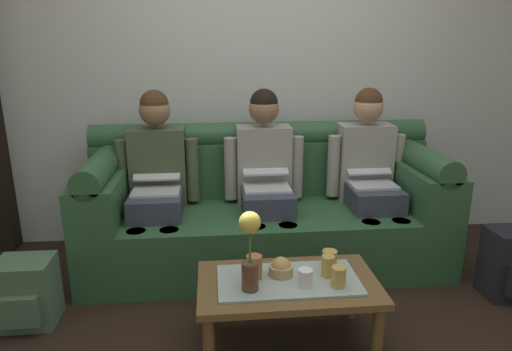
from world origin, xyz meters
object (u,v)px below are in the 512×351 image
flower_vase (250,248)px  cup_far_left (329,259)px  person_right (369,169)px  cup_near_left (305,278)px  person_left (157,175)px  backpack_left (27,293)px  couch (265,211)px  coffee_table (288,289)px  cup_far_right (254,267)px  person_middle (265,172)px  cup_near_right (328,266)px  snack_bowl (281,268)px  cup_far_center (339,277)px

flower_vase → cup_far_left: size_ratio=4.21×
person_right → cup_near_left: (-0.67, -1.06, -0.23)m
person_left → backpack_left: person_left is taller
person_right → couch: bearing=179.7°
coffee_table → cup_far_right: bearing=169.4°
backpack_left → cup_near_left: bearing=-15.3°
person_middle → cup_near_right: (0.20, -0.98, -0.22)m
snack_bowl → cup_far_center: cup_far_center is taller
cup_near_right → cup_far_right: (-0.37, 0.02, 0.01)m
cup_far_left → cup_far_center: bearing=-91.8°
person_right → cup_far_left: 1.04m
snack_bowl → cup_far_right: size_ratio=1.05×
couch → cup_far_center: 1.11m
cup_near_right → person_right: bearing=61.3°
snack_bowl → cup_far_right: cup_far_right is taller
flower_vase → cup_far_center: (0.43, -0.01, -0.17)m
cup_near_left → cup_near_right: (0.13, 0.08, 0.01)m
couch → person_right: size_ratio=2.00×
cup_near_right → cup_near_left: bearing=-147.9°
cup_far_right → person_right: bearing=46.6°
coffee_table → cup_far_left: size_ratio=9.58×
cup_near_right → backpack_left: (-1.61, 0.32, -0.25)m
person_middle → cup_far_center: size_ratio=12.00×
person_right → snack_bowl: size_ratio=9.75×
person_middle → person_right: size_ratio=1.00×
coffee_table → cup_near_right: cup_near_right is taller
couch → flower_vase: bearing=-100.5°
cup_far_left → backpack_left: size_ratio=0.25×
cup_near_left → cup_far_center: size_ratio=0.84×
cup_near_right → cup_far_left: size_ratio=1.15×
couch → flower_vase: couch is taller
person_left → cup_far_center: (0.97, -1.08, -0.23)m
snack_bowl → backpack_left: bearing=168.3°
coffee_table → cup_near_left: cup_near_left is taller
person_left → person_right: (1.48, 0.00, -0.00)m
person_middle → cup_near_left: bearing=-86.2°
flower_vase → backpack_left: size_ratio=1.04×
coffee_table → backpack_left: 1.45m
cup_far_center → cup_near_left: bearing=172.0°
person_left → cup_near_right: 1.38m
person_right → backpack_left: person_right is taller
snack_bowl → cup_far_right: 0.14m
person_middle → cup_near_left: (0.07, -1.06, -0.23)m
cup_far_center → snack_bowl: bearing=151.6°
person_left → snack_bowl: bearing=-53.1°
person_right → snack_bowl: 1.24m
cup_far_center → cup_far_right: bearing=162.6°
cup_near_left → cup_near_right: 0.16m
person_middle → cup_far_left: bearing=-75.1°
cup_near_left → cup_far_right: size_ratio=0.72×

